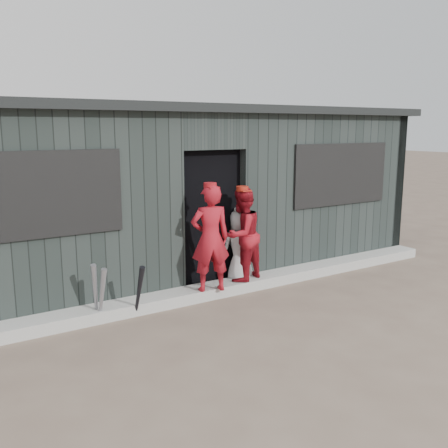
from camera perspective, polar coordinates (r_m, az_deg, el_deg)
ground at (r=5.76m, az=9.92°, el=-12.74°), size 80.00×80.00×0.00m
curb at (r=7.09m, az=-0.09°, el=-7.34°), size 8.00×0.36×0.15m
bat_left at (r=6.11m, az=-13.80°, el=-7.96°), size 0.11×0.24×0.70m
bat_mid at (r=6.14m, az=-14.49°, el=-7.61°), size 0.17×0.30×0.76m
bat_right at (r=6.17m, az=-9.70°, el=-7.63°), size 0.07×0.32×0.70m
player_red_left at (r=6.58m, az=-1.57°, el=-1.65°), size 0.59×0.47×1.43m
player_red_right at (r=7.06m, az=2.07°, el=-1.21°), size 0.78×0.69×1.32m
player_grey_back at (r=7.32m, az=1.80°, el=-2.74°), size 0.61×0.45×1.13m
dugout at (r=8.26m, az=-6.38°, el=3.85°), size 8.30×3.30×2.62m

